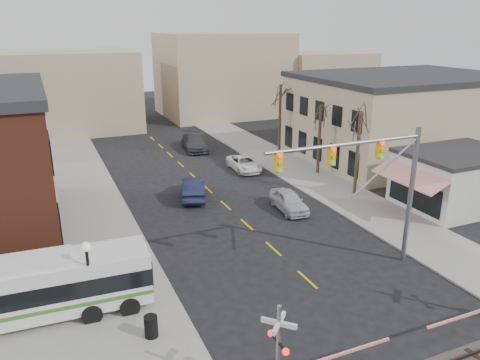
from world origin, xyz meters
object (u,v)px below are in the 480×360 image
(car_c, at_px, (244,164))
(car_d, at_px, (194,142))
(car_a, at_px, (289,201))
(trash_bin, at_px, (151,326))
(transit_bus, at_px, (22,290))
(traffic_signal_mast, at_px, (376,173))
(rr_crossing_west, at_px, (288,352))
(pedestrian_far, at_px, (101,260))
(car_b, at_px, (194,188))
(pedestrian_near, at_px, (117,296))
(street_lamp, at_px, (88,265))

(car_c, xyz_separation_m, car_d, (-1.91, 9.24, 0.16))
(car_a, bearing_deg, trash_bin, -135.86)
(transit_bus, distance_m, car_a, 19.43)
(traffic_signal_mast, relative_size, car_c, 1.97)
(rr_crossing_west, distance_m, pedestrian_far, 12.96)
(transit_bus, height_order, car_b, transit_bus)
(pedestrian_far, bearing_deg, trash_bin, -144.08)
(car_d, distance_m, pedestrian_near, 30.90)
(rr_crossing_west, bearing_deg, car_c, 69.30)
(car_a, height_order, pedestrian_near, pedestrian_near)
(street_lamp, distance_m, car_c, 25.07)
(street_lamp, distance_m, car_a, 17.48)
(transit_bus, bearing_deg, pedestrian_near, -12.92)
(car_b, bearing_deg, transit_bus, 63.64)
(street_lamp, relative_size, pedestrian_far, 2.45)
(pedestrian_far, bearing_deg, car_d, -3.40)
(street_lamp, bearing_deg, pedestrian_far, 77.29)
(car_a, xyz_separation_m, car_c, (1.02, 10.54, -0.08))
(transit_bus, height_order, pedestrian_far, transit_bus)
(car_d, relative_size, pedestrian_far, 3.51)
(rr_crossing_west, height_order, street_lamp, street_lamp)
(car_a, height_order, car_c, car_a)
(pedestrian_far, bearing_deg, transit_bus, 153.78)
(traffic_signal_mast, distance_m, car_a, 10.74)
(traffic_signal_mast, relative_size, rr_crossing_west, 1.67)
(car_d, distance_m, pedestrian_far, 27.43)
(rr_crossing_west, bearing_deg, pedestrian_far, 113.12)
(rr_crossing_west, height_order, car_d, rr_crossing_west)
(trash_bin, xyz_separation_m, pedestrian_far, (-1.21, 6.56, 0.31))
(traffic_signal_mast, height_order, pedestrian_near, traffic_signal_mast)
(rr_crossing_west, relative_size, car_b, 1.11)
(car_b, relative_size, pedestrian_far, 3.11)
(rr_crossing_west, distance_m, street_lamp, 9.76)
(trash_bin, distance_m, car_a, 16.84)
(traffic_signal_mast, xyz_separation_m, pedestrian_near, (-13.70, 1.30, -4.79))
(car_c, bearing_deg, transit_bus, -135.05)
(trash_bin, bearing_deg, rr_crossing_west, -54.02)
(trash_bin, bearing_deg, car_a, 39.91)
(pedestrian_near, bearing_deg, car_d, -12.52)
(car_a, relative_size, pedestrian_near, 2.72)
(car_d, xyz_separation_m, pedestrian_far, (-13.24, -24.02, 0.11))
(pedestrian_near, bearing_deg, car_a, -47.00)
(transit_bus, distance_m, pedestrian_near, 4.22)
(car_b, distance_m, car_c, 8.49)
(transit_bus, bearing_deg, rr_crossing_west, -44.66)
(rr_crossing_west, bearing_deg, car_a, 60.68)
(transit_bus, bearing_deg, pedestrian_far, 38.32)
(car_c, height_order, car_d, car_d)
(street_lamp, distance_m, pedestrian_near, 2.39)
(traffic_signal_mast, relative_size, car_a, 2.17)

